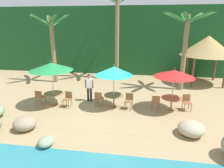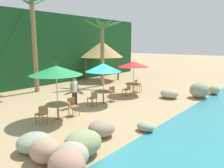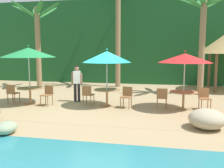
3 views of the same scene
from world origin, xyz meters
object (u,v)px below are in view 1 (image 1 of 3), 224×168
at_px(chair_teal_inland, 99,98).
at_px(chair_green_seaward, 68,98).
at_px(umbrella_green, 51,67).
at_px(dining_table_green, 54,95).
at_px(palm_tree_second, 117,21).
at_px(umbrella_teal, 114,71).
at_px(palm_tree_third, 186,36).
at_px(chair_teal_seaward, 129,100).
at_px(palapa_hut, 208,46).
at_px(chair_green_inland, 40,96).
at_px(chair_red_seaward, 187,101).
at_px(dining_table_red, 172,100).
at_px(chair_red_inland, 156,102).
at_px(dining_table_teal, 114,97).
at_px(umbrella_red, 174,73).
at_px(palm_tree_nearest, 52,37).
at_px(waiter_in_white, 89,86).

bearing_deg(chair_teal_inland, chair_green_seaward, -170.28).
relative_size(umbrella_green, dining_table_green, 2.38).
distance_m(chair_teal_inland, palm_tree_second, 7.28).
bearing_deg(umbrella_teal, palm_tree_third, 42.18).
bearing_deg(chair_teal_seaward, palapa_hut, 46.85).
bearing_deg(chair_green_seaward, chair_green_inland, -179.85).
bearing_deg(chair_red_seaward, chair_teal_inland, -177.10).
bearing_deg(chair_teal_seaward, chair_teal_inland, 178.66).
bearing_deg(chair_teal_seaward, umbrella_teal, 177.54).
bearing_deg(dining_table_red, chair_red_inland, -172.45).
distance_m(chair_green_inland, chair_red_seaward, 8.27).
bearing_deg(umbrella_green, chair_green_seaward, -2.47).
relative_size(dining_table_teal, palm_tree_third, 0.21).
relative_size(umbrella_red, palm_tree_nearest, 0.45).
bearing_deg(chair_teal_seaward, dining_table_teal, 177.54).
bearing_deg(palm_tree_second, chair_red_inland, -64.17).
relative_size(chair_green_seaward, dining_table_teal, 0.79).
relative_size(palm_tree_second, palapa_hut, 1.76).
distance_m(chair_teal_inland, palm_tree_third, 7.22).
distance_m(chair_red_seaward, palm_tree_nearest, 10.67).
relative_size(chair_green_seaward, palapa_hut, 0.22).
distance_m(dining_table_red, palm_tree_third, 5.10).
xyz_separation_m(palm_tree_third, waiter_in_white, (-5.89, -3.20, -2.76)).
height_order(dining_table_teal, palm_tree_nearest, palm_tree_nearest).
xyz_separation_m(dining_table_green, chair_red_inland, (5.73, 0.18, -0.10)).
bearing_deg(palm_tree_third, chair_green_inland, -153.97).
distance_m(umbrella_red, palm_tree_second, 7.50).
bearing_deg(palm_tree_second, umbrella_red, -57.53).
bearing_deg(umbrella_teal, umbrella_red, 0.68).
height_order(chair_green_seaward, umbrella_red, umbrella_red).
distance_m(chair_green_seaward, chair_red_inland, 4.88).
height_order(chair_teal_seaward, palm_tree_third, palm_tree_third).
xyz_separation_m(dining_table_teal, palm_tree_nearest, (-5.39, 4.35, 2.96)).
bearing_deg(chair_green_inland, umbrella_green, 2.77).
relative_size(chair_red_seaward, palm_tree_nearest, 0.17).
bearing_deg(dining_table_green, umbrella_teal, 4.24).
distance_m(umbrella_green, chair_teal_seaward, 4.64).
distance_m(dining_table_teal, umbrella_red, 3.47).
relative_size(chair_green_seaward, palm_tree_third, 0.16).
xyz_separation_m(dining_table_green, chair_teal_seaward, (4.28, 0.22, -0.10)).
bearing_deg(chair_teal_seaward, chair_red_inland, -1.54).
height_order(chair_teal_seaward, chair_red_inland, same).
xyz_separation_m(umbrella_red, palm_tree_second, (-3.77, 5.93, 2.61)).
relative_size(chair_green_seaward, chair_teal_seaward, 1.00).
height_order(palm_tree_nearest, palm_tree_second, palm_tree_second).
bearing_deg(waiter_in_white, palapa_hut, 32.74).
xyz_separation_m(umbrella_teal, palm_tree_second, (-0.63, 5.96, 2.58)).
bearing_deg(chair_green_inland, palm_tree_second, 59.71).
height_order(chair_teal_inland, chair_red_seaward, same).
height_order(chair_teal_inland, umbrella_red, umbrella_red).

